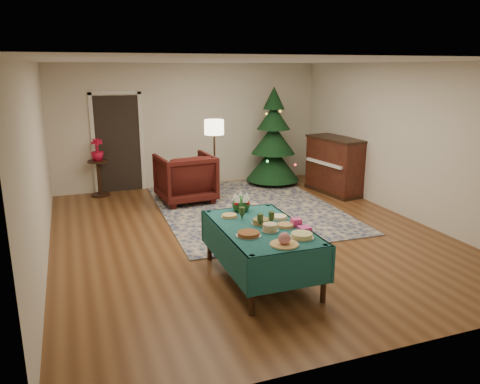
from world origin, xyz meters
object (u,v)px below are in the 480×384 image
object	(u,v)px
buffet_table	(261,237)
side_table	(99,179)
armchair	(185,176)
gift_box	(296,222)
piano	(335,166)
christmas_tree	(273,141)
potted_plant	(97,154)
floor_lamp	(214,132)

from	to	relation	value
buffet_table	side_table	bearing A→B (deg)	108.56
buffet_table	armchair	distance (m)	3.78
side_table	gift_box	bearing A→B (deg)	-67.60
piano	buffet_table	bearing A→B (deg)	-132.78
side_table	christmas_tree	distance (m)	3.87
buffet_table	christmas_tree	bearing A→B (deg)	64.19
buffet_table	side_table	distance (m)	5.09
armchair	piano	xyz separation A→B (m)	(3.17, -0.40, 0.05)
armchair	buffet_table	bearing A→B (deg)	85.90
buffet_table	side_table	xyz separation A→B (m)	(-1.62, 4.82, -0.19)
potted_plant	christmas_tree	size ratio (longest dim) A/B	0.21
gift_box	potted_plant	world-z (taller)	potted_plant
gift_box	christmas_tree	world-z (taller)	christmas_tree
gift_box	christmas_tree	distance (m)	4.98
gift_box	christmas_tree	size ratio (longest dim) A/B	0.05
buffet_table	christmas_tree	size ratio (longest dim) A/B	0.82
armchair	floor_lamp	size ratio (longest dim) A/B	0.67
floor_lamp	christmas_tree	xyz separation A→B (m)	(1.60, 0.69, -0.37)
floor_lamp	christmas_tree	distance (m)	1.78
christmas_tree	piano	bearing A→B (deg)	-50.67
christmas_tree	armchair	bearing A→B (deg)	-161.54
buffet_table	potted_plant	world-z (taller)	potted_plant
floor_lamp	side_table	distance (m)	2.61
gift_box	armchair	world-z (taller)	armchair
armchair	side_table	world-z (taller)	armchair
gift_box	piano	size ratio (longest dim) A/B	0.08
side_table	piano	size ratio (longest dim) A/B	0.52
floor_lamp	piano	xyz separation A→B (m)	(2.54, -0.46, -0.78)
potted_plant	piano	distance (m)	4.97
buffet_table	gift_box	xyz separation A→B (m)	(0.42, -0.12, 0.19)
buffet_table	armchair	xyz separation A→B (m)	(-0.04, 3.78, -0.03)
piano	christmas_tree	bearing A→B (deg)	129.33
buffet_table	christmas_tree	distance (m)	5.04
side_table	christmas_tree	world-z (taller)	christmas_tree
armchair	potted_plant	world-z (taller)	armchair
armchair	side_table	xyz separation A→B (m)	(-1.58, 1.04, -0.17)
potted_plant	piano	world-z (taller)	piano
side_table	floor_lamp	bearing A→B (deg)	-24.13
potted_plant	floor_lamp	bearing A→B (deg)	-24.13
gift_box	potted_plant	xyz separation A→B (m)	(-2.04, 4.95, 0.13)
potted_plant	piano	size ratio (longest dim) A/B	0.31
buffet_table	potted_plant	xyz separation A→B (m)	(-1.62, 4.82, 0.32)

